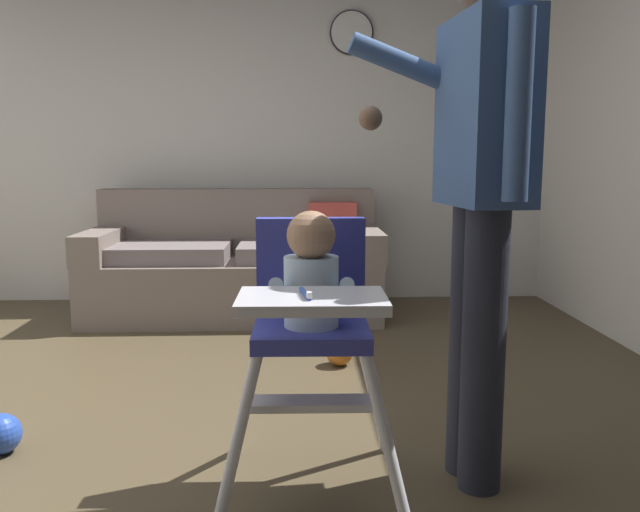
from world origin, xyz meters
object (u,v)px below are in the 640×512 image
at_px(adult_standing, 480,195).
at_px(toy_ball_second, 339,352).
at_px(wall_clock, 352,33).
at_px(high_chair, 311,302).
at_px(couch, 237,267).
at_px(toy_ball, 1,434).

bearing_deg(adult_standing, toy_ball_second, -79.16).
bearing_deg(wall_clock, high_chair, -97.20).
bearing_deg(adult_standing, couch, -73.13).
xyz_separation_m(high_chair, toy_ball_second, (0.18, 1.28, -0.56)).
bearing_deg(toy_ball_second, wall_clock, 83.38).
relative_size(toy_ball, toy_ball_second, 1.05).
bearing_deg(adult_standing, wall_clock, -92.22).
height_order(couch, toy_ball_second, couch).
xyz_separation_m(toy_ball, wall_clock, (1.51, 2.64, 1.92)).
bearing_deg(toy_ball, couch, 72.55).
relative_size(couch, toy_ball_second, 13.93).
bearing_deg(couch, high_chair, 10.47).
bearing_deg(toy_ball, toy_ball_second, 36.60).
bearing_deg(high_chair, wall_clock, 173.75).
xyz_separation_m(couch, wall_clock, (0.83, 0.48, 1.66)).
distance_m(adult_standing, wall_clock, 3.07).
bearing_deg(high_chair, adult_standing, 96.54).
height_order(high_chair, adult_standing, adult_standing).
relative_size(high_chair, toy_ball_second, 6.50).
height_order(adult_standing, toy_ball, adult_standing).
distance_m(toy_ball, toy_ball_second, 1.64).
xyz_separation_m(couch, toy_ball_second, (0.63, -1.19, -0.26)).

